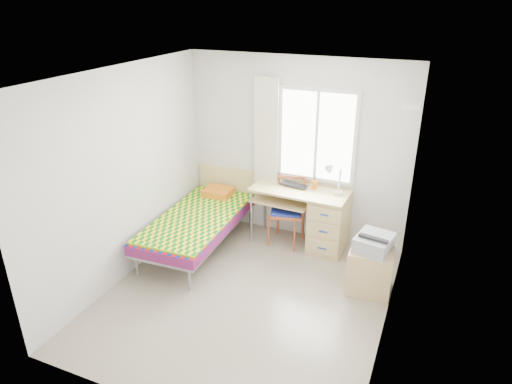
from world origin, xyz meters
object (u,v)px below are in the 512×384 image
at_px(bed, 201,219).
at_px(cabinet, 370,270).
at_px(desk, 324,219).
at_px(chair, 288,206).
at_px(printer, 374,242).

distance_m(bed, cabinet, 2.40).
distance_m(desk, cabinet, 1.11).
bearing_deg(desk, chair, -175.67).
bearing_deg(chair, bed, -165.54).
xyz_separation_m(bed, cabinet, (2.39, -0.14, -0.15)).
bearing_deg(cabinet, desk, 132.34).
xyz_separation_m(bed, printer, (2.40, -0.13, 0.23)).
height_order(desk, chair, chair).
distance_m(desk, printer, 1.11).
bearing_deg(bed, cabinet, -5.24).
relative_size(chair, cabinet, 1.78).
bearing_deg(desk, printer, -41.13).
bearing_deg(chair, desk, -13.37).
bearing_deg(printer, chair, 161.16).
bearing_deg(bed, printer, -5.04).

